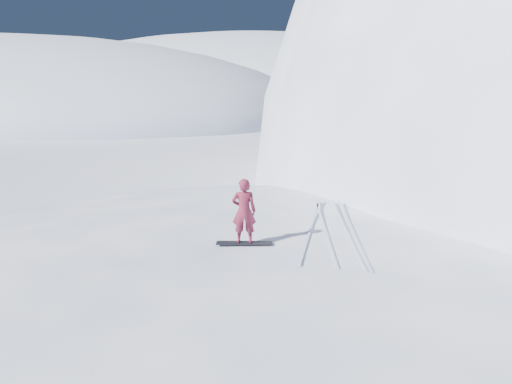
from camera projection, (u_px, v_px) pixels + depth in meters
near_ridge at (372, 346)px, 11.28m from camera, size 36.00×28.00×4.80m
far_ridge_c at (240, 103)px, 122.26m from camera, size 140.00×90.00×36.00m
wind_bumps at (303, 355)px, 10.92m from camera, size 16.00×14.40×1.00m
snowboard at (244, 243)px, 11.49m from camera, size 1.43×0.65×0.02m
snowboarder at (244, 211)px, 11.29m from camera, size 0.69×0.55×1.65m
board_tracks at (333, 226)px, 12.80m from camera, size 2.33×5.98×0.04m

